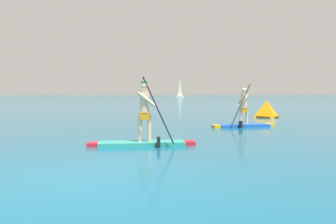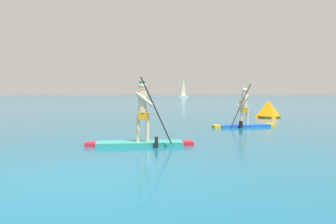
{
  "view_description": "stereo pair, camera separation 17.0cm",
  "coord_description": "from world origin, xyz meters",
  "views": [
    {
      "loc": [
        0.17,
        -6.23,
        1.47
      ],
      "look_at": [
        3.09,
        7.99,
        0.69
      ],
      "focal_mm": 38.25,
      "sensor_mm": 36.0,
      "label": 1
    },
    {
      "loc": [
        0.33,
        -6.27,
        1.47
      ],
      "look_at": [
        3.09,
        7.99,
        0.69
      ],
      "focal_mm": 38.25,
      "sensor_mm": 36.0,
      "label": 2
    }
  ],
  "objects": [
    {
      "name": "sailboat_right_horizon",
      "position": [
        24.44,
        94.32,
        0.87
      ],
      "size": [
        3.7,
        5.6,
        6.5
      ],
      "rotation": [
        0.0,
        0.0,
        1.13
      ],
      "color": "white",
      "rests_on": "ground"
    },
    {
      "name": "paddleboarder_far_right",
      "position": [
        6.45,
        8.18,
        0.37
      ],
      "size": [
        2.84,
        0.92,
        1.88
      ],
      "rotation": [
        0.0,
        0.0,
        3.2
      ],
      "color": "blue",
      "rests_on": "ground"
    },
    {
      "name": "race_marker_buoy",
      "position": [
        10.27,
        13.53,
        0.44
      ],
      "size": [
        1.47,
        1.47,
        1.01
      ],
      "color": "orange",
      "rests_on": "ground"
    },
    {
      "name": "ground",
      "position": [
        0.0,
        0.0,
        0.0
      ],
      "size": [
        440.0,
        440.0,
        0.0
      ],
      "primitive_type": "plane",
      "color": "#145B7A"
    },
    {
      "name": "paddleboarder_mid_center",
      "position": [
        1.49,
        3.64,
        0.38
      ],
      "size": [
        3.02,
        1.03,
        1.93
      ],
      "rotation": [
        0.0,
        0.0,
        -0.09
      ],
      "color": "teal",
      "rests_on": "ground"
    }
  ]
}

